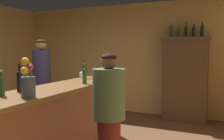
% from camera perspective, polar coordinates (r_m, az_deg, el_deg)
% --- Properties ---
extents(wall_back, '(5.68, 0.12, 2.67)m').
position_cam_1_polar(wall_back, '(6.26, 2.20, 2.72)').
color(wall_back, tan).
rests_on(wall_back, ground).
extents(bar_counter, '(0.67, 2.95, 1.05)m').
position_cam_1_polar(bar_counter, '(3.46, -12.82, -12.45)').
color(bar_counter, brown).
rests_on(bar_counter, ground).
extents(display_cabinet, '(1.01, 0.44, 1.82)m').
position_cam_1_polar(display_cabinet, '(5.58, 16.60, -1.74)').
color(display_cabinet, '#513622').
rests_on(display_cabinet, ground).
extents(wine_bottle_rose, '(0.06, 0.06, 0.28)m').
position_cam_1_polar(wine_bottle_rose, '(2.87, -24.29, -3.13)').
color(wine_bottle_rose, '#234926').
rests_on(wine_bottle_rose, bar_counter).
extents(wine_bottle_chardonnay, '(0.07, 0.07, 0.35)m').
position_cam_1_polar(wine_bottle_chardonnay, '(4.33, -6.41, 0.05)').
color(wine_bottle_chardonnay, '#4A2D1F').
rests_on(wine_bottle_chardonnay, bar_counter).
extents(wine_bottle_syrah, '(0.06, 0.06, 0.30)m').
position_cam_1_polar(wine_bottle_syrah, '(3.61, -6.39, -1.15)').
color(wine_bottle_syrah, '#21492A').
rests_on(wine_bottle_syrah, bar_counter).
extents(wine_bottle_pinot, '(0.07, 0.07, 0.33)m').
position_cam_1_polar(wine_bottle_pinot, '(3.06, -20.67, -2.20)').
color(wine_bottle_pinot, black).
rests_on(wine_bottle_pinot, bar_counter).
extents(wine_glass_front, '(0.07, 0.07, 0.17)m').
position_cam_1_polar(wine_glass_front, '(3.21, -18.36, -2.22)').
color(wine_glass_front, white).
rests_on(wine_glass_front, bar_counter).
extents(wine_glass_mid, '(0.07, 0.07, 0.16)m').
position_cam_1_polar(wine_glass_mid, '(3.79, -7.12, -1.03)').
color(wine_glass_mid, white).
rests_on(wine_glass_mid, bar_counter).
extents(flower_arrangement, '(0.15, 0.16, 0.41)m').
position_cam_1_polar(flower_arrangement, '(2.66, -18.95, -2.69)').
color(flower_arrangement, '#414C65').
rests_on(flower_arrangement, bar_counter).
extents(cheese_plate, '(0.17, 0.17, 0.01)m').
position_cam_1_polar(cheese_plate, '(4.01, -3.56, -2.35)').
color(cheese_plate, white).
rests_on(cheese_plate, bar_counter).
extents(display_bottle_left, '(0.08, 0.08, 0.33)m').
position_cam_1_polar(display_bottle_left, '(5.61, 13.54, 8.81)').
color(display_bottle_left, '#1C361E').
rests_on(display_bottle_left, display_cabinet).
extents(display_bottle_midleft, '(0.06, 0.06, 0.29)m').
position_cam_1_polar(display_bottle_midleft, '(5.58, 15.28, 8.60)').
color(display_bottle_midleft, '#1F3B23').
rests_on(display_bottle_midleft, display_cabinet).
extents(display_bottle_center, '(0.06, 0.06, 0.33)m').
position_cam_1_polar(display_bottle_center, '(5.56, 16.83, 8.65)').
color(display_bottle_center, black).
rests_on(display_bottle_center, display_cabinet).
extents(display_bottle_midright, '(0.08, 0.08, 0.30)m').
position_cam_1_polar(display_bottle_midright, '(5.54, 18.44, 8.59)').
color(display_bottle_midright, black).
rests_on(display_bottle_midright, display_cabinet).
extents(display_bottle_right, '(0.07, 0.07, 0.32)m').
position_cam_1_polar(display_bottle_right, '(5.53, 20.17, 8.74)').
color(display_bottle_right, black).
rests_on(display_bottle_right, display_cabinet).
extents(patron_near_entrance, '(0.32, 0.32, 1.73)m').
position_cam_1_polar(patron_near_entrance, '(4.66, -15.99, -2.60)').
color(patron_near_entrance, '#41694A').
rests_on(patron_near_entrance, ground).
extents(bartender, '(0.37, 0.37, 1.50)m').
position_cam_1_polar(bartender, '(2.79, -0.73, -10.36)').
color(bartender, maroon).
rests_on(bartender, ground).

